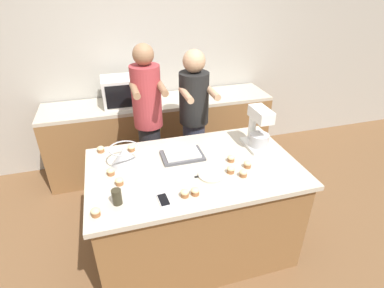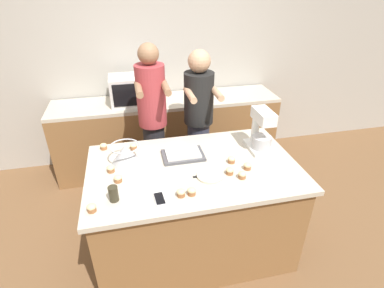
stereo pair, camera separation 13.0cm
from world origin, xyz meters
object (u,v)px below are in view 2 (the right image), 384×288
cell_phone (160,199)px  cupcake_5 (133,146)px  cupcake_1 (247,166)px  person_right (199,123)px  mixing_bowl (126,153)px  cupcake_2 (92,208)px  cupcake_7 (181,193)px  cupcake_9 (231,160)px  person_left (153,124)px  knife (205,175)px  cupcake_0 (111,169)px  cupcake_3 (104,146)px  baking_tray (183,155)px  cupcake_8 (230,171)px  drinking_glass (113,194)px  cupcake_6 (118,179)px  cupcake_4 (192,191)px  cupcake_10 (242,175)px  stand_mixer (261,132)px  microwave_oven (130,90)px  small_plate (210,176)px

cell_phone → cupcake_5: size_ratio=2.41×
cell_phone → cupcake_1: cupcake_1 is taller
person_right → mixing_bowl: 1.02m
cupcake_2 → cupcake_7: same height
mixing_bowl → cell_phone: 0.58m
cupcake_9 → cupcake_7: bearing=-145.9°
person_left → mixing_bowl: 0.71m
person_left → knife: bearing=-73.2°
cupcake_0 → cupcake_3: (-0.07, 0.38, 0.00)m
mixing_bowl → baking_tray: mixing_bowl is taller
cupcake_0 → cupcake_9: 0.99m
cupcake_5 → person_right: bearing=31.2°
cupcake_8 → knife: bearing=174.1°
drinking_glass → cupcake_9: bearing=16.1°
cupcake_5 → cupcake_6: bearing=-106.7°
person_right → cupcake_5: (-0.71, -0.43, 0.05)m
person_left → cupcake_8: 1.11m
cupcake_4 → cupcake_8: bearing=27.5°
cupcake_0 → cupcake_10: bearing=-17.5°
drinking_glass → knife: 0.71m
mixing_bowl → cupcake_4: size_ratio=4.02×
drinking_glass → cupcake_6: (0.03, 0.21, -0.03)m
mixing_bowl → cell_phone: size_ratio=1.67×
cupcake_5 → cupcake_9: 0.89m
person_left → mixing_bowl: bearing=-114.8°
stand_mixer → drinking_glass: 1.36m
knife → cell_phone: bearing=-151.7°
cupcake_0 → cupcake_4: 0.70m
cell_phone → baking_tray: bearing=62.4°
cupcake_6 → cupcake_9: (0.93, 0.06, 0.00)m
mixing_bowl → person_left: bearing=65.2°
mixing_bowl → cupcake_0: bearing=-137.6°
microwave_oven → drinking_glass: (-0.21, -1.78, -0.13)m
cupcake_1 → cupcake_10: 0.14m
cupcake_1 → cupcake_10: (-0.09, -0.11, 0.00)m
cupcake_3 → cupcake_9: same height
cupcake_3 → cupcake_6: 0.54m
cupcake_2 → cupcake_7: size_ratio=1.00×
cell_phone → cupcake_2: (-0.45, -0.02, 0.02)m
person_right → cupcake_4: size_ratio=27.02×
drinking_glass → cupcake_0: drinking_glass is taller
knife → cupcake_3: bearing=142.6°
cupcake_4 → person_left: bearing=97.0°
cupcake_2 → cupcake_9: 1.16m
small_plate → knife: 0.04m
cupcake_7 → cupcake_8: same height
microwave_oven → cupcake_7: bearing=-82.1°
mixing_bowl → cupcake_3: bearing=126.0°
cupcake_5 → person_left: bearing=62.3°
baking_tray → small_plate: (0.15, -0.34, -0.01)m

